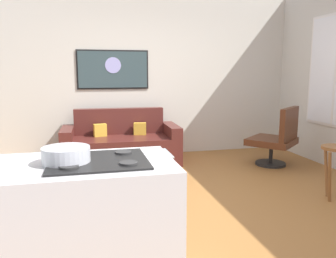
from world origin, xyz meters
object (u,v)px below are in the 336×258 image
object	(u,v)px
armchair	(277,138)
couch	(121,145)
mixing_bowl	(66,156)
coffee_table	(133,157)
wall_painting	(113,70)
bar_stool	(336,158)

from	to	relation	value
armchair	couch	bearing A→B (deg)	162.75
mixing_bowl	armchair	bearing A→B (deg)	40.60
couch	coffee_table	xyz separation A→B (m)	(0.05, -1.04, 0.06)
coffee_table	wall_painting	distance (m)	1.91
coffee_table	armchair	world-z (taller)	armchair
couch	mixing_bowl	bearing A→B (deg)	-101.17
coffee_table	bar_stool	world-z (taller)	bar_stool
coffee_table	armchair	bearing A→B (deg)	7.75
bar_stool	mixing_bowl	xyz separation A→B (m)	(-2.87, -1.12, 0.47)
wall_painting	coffee_table	bearing A→B (deg)	-85.92
armchair	bar_stool	xyz separation A→B (m)	(-0.13, -1.45, 0.06)
armchair	mixing_bowl	world-z (taller)	mixing_bowl
coffee_table	bar_stool	bearing A→B (deg)	-27.72
armchair	bar_stool	distance (m)	1.46
mixing_bowl	couch	bearing A→B (deg)	78.83
armchair	mixing_bowl	xyz separation A→B (m)	(-3.00, -2.57, 0.52)
mixing_bowl	wall_painting	bearing A→B (deg)	81.09
coffee_table	wall_painting	xyz separation A→B (m)	(-0.11, 1.53, 1.14)
bar_stool	mixing_bowl	world-z (taller)	mixing_bowl
mixing_bowl	wall_painting	xyz separation A→B (m)	(0.59, 3.79, 0.54)
couch	mixing_bowl	size ratio (longest dim) A/B	6.42
mixing_bowl	wall_painting	size ratio (longest dim) A/B	0.24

